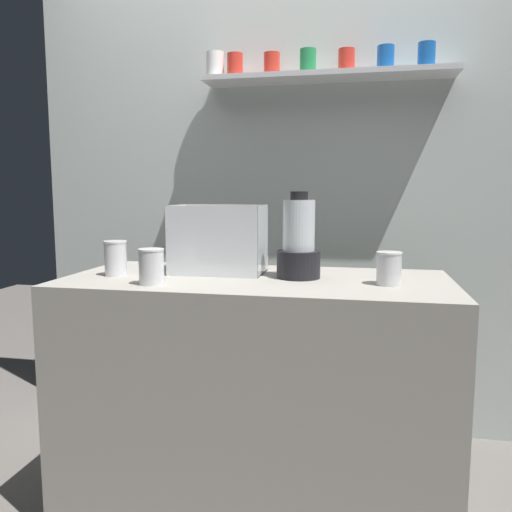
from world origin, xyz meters
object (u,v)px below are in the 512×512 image
at_px(juice_cup_pomegranate_far_left, 116,261).
at_px(juice_cup_beet_middle, 389,271).
at_px(carrot_display_bin, 218,252).
at_px(juice_cup_beet_left, 151,269).
at_px(blender_pitcher, 299,244).

xyz_separation_m(juice_cup_pomegranate_far_left, juice_cup_beet_middle, (0.99, 0.00, -0.01)).
bearing_deg(carrot_display_bin, juice_cup_beet_left, -118.50).
relative_size(carrot_display_bin, blender_pitcher, 1.11).
distance_m(blender_pitcher, juice_cup_beet_left, 0.53).
height_order(carrot_display_bin, juice_cup_beet_left, carrot_display_bin).
relative_size(juice_cup_beet_left, juice_cup_beet_middle, 1.08).
height_order(carrot_display_bin, blender_pitcher, blender_pitcher).
distance_m(juice_cup_beet_left, juice_cup_beet_middle, 0.80).
xyz_separation_m(carrot_display_bin, blender_pitcher, (0.32, -0.05, 0.04)).
distance_m(blender_pitcher, juice_cup_pomegranate_far_left, 0.69).
bearing_deg(juice_cup_beet_left, carrot_display_bin, 61.50).
xyz_separation_m(blender_pitcher, juice_cup_beet_left, (-0.47, -0.23, -0.07)).
relative_size(juice_cup_pomegranate_far_left, juice_cup_beet_left, 1.07).
xyz_separation_m(blender_pitcher, juice_cup_beet_middle, (0.32, -0.08, -0.07)).
bearing_deg(juice_cup_pomegranate_far_left, carrot_display_bin, 20.95).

